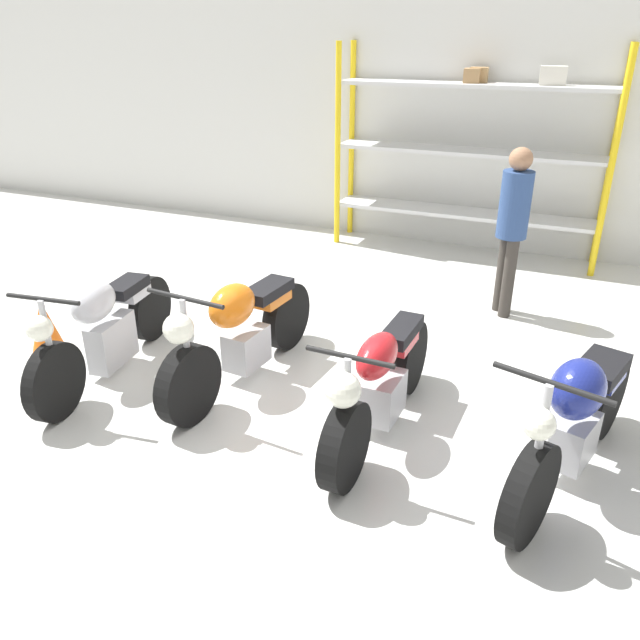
{
  "coord_description": "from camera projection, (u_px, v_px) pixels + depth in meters",
  "views": [
    {
      "loc": [
        1.85,
        -3.88,
        2.87
      ],
      "look_at": [
        0.0,
        0.4,
        0.7
      ],
      "focal_mm": 35.0,
      "sensor_mm": 36.0,
      "label": 1
    }
  ],
  "objects": [
    {
      "name": "ground_plane",
      "position": [
        301.0,
        416.0,
        5.11
      ],
      "size": [
        30.0,
        30.0,
        0.0
      ],
      "primitive_type": "plane",
      "color": "silver"
    },
    {
      "name": "back_wall",
      "position": [
        455.0,
        116.0,
        8.57
      ],
      "size": [
        30.0,
        0.08,
        3.6
      ],
      "color": "silver",
      "rests_on": "ground_plane"
    },
    {
      "name": "shelving_rack",
      "position": [
        471.0,
        146.0,
        8.29
      ],
      "size": [
        3.62,
        0.63,
        2.75
      ],
      "color": "yellow",
      "rests_on": "ground_plane"
    },
    {
      "name": "motorcycle_silver",
      "position": [
        105.0,
        327.0,
        5.55
      ],
      "size": [
        0.63,
        2.16,
        1.04
      ],
      "rotation": [
        0.0,
        0.0,
        -1.43
      ],
      "color": "black",
      "rests_on": "ground_plane"
    },
    {
      "name": "motorcycle_orange",
      "position": [
        240.0,
        332.0,
        5.42
      ],
      "size": [
        0.71,
        2.16,
        1.07
      ],
      "rotation": [
        0.0,
        0.0,
        -1.66
      ],
      "color": "black",
      "rests_on": "ground_plane"
    },
    {
      "name": "motorcycle_red",
      "position": [
        380.0,
        383.0,
        4.72
      ],
      "size": [
        0.61,
        2.05,
        1.0
      ],
      "rotation": [
        0.0,
        0.0,
        -1.6
      ],
      "color": "black",
      "rests_on": "ground_plane"
    },
    {
      "name": "motorcycle_blue",
      "position": [
        576.0,
        419.0,
        4.17
      ],
      "size": [
        0.89,
        2.07,
        1.11
      ],
      "rotation": [
        0.0,
        0.0,
        -1.86
      ],
      "color": "black",
      "rests_on": "ground_plane"
    },
    {
      "name": "person_browsing",
      "position": [
        513.0,
        219.0,
        6.53
      ],
      "size": [
        0.44,
        0.44,
        1.82
      ],
      "rotation": [
        0.0,
        0.0,
        3.66
      ],
      "color": "#38332D",
      "rests_on": "ground_plane"
    },
    {
      "name": "traffic_cone",
      "position": [
        45.0,
        326.0,
        6.03
      ],
      "size": [
        0.32,
        0.32,
        0.55
      ],
      "color": "orange",
      "rests_on": "ground_plane"
    }
  ]
}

